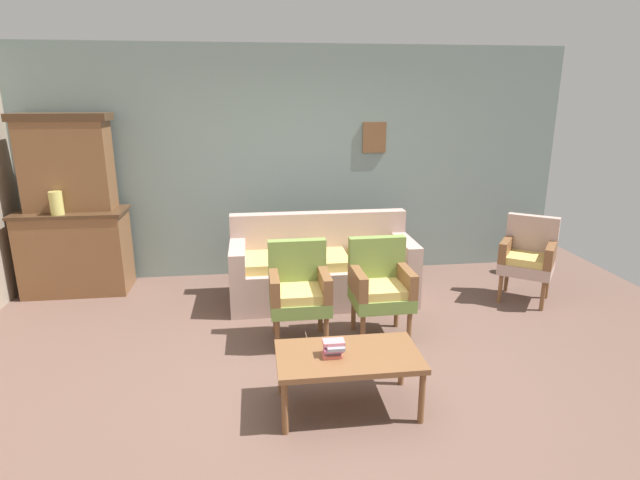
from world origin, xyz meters
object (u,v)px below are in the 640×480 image
(armchair_by_doorway, at_px, (299,288))
(armchair_near_couch_end, at_px, (380,284))
(side_cabinet, at_px, (76,251))
(floral_couch, at_px, (322,270))
(wingback_chair_by_fireplace, at_px, (528,255))
(vase_on_cabinet, at_px, (56,203))
(floor_vase_by_wall, at_px, (534,247))
(coffee_table, at_px, (348,360))
(book_stack_on_table, at_px, (333,348))

(armchair_by_doorway, height_order, armchair_near_couch_end, same)
(side_cabinet, relative_size, floral_couch, 0.59)
(wingback_chair_by_fireplace, bearing_deg, armchair_near_couch_end, -160.22)
(vase_on_cabinet, height_order, armchair_near_couch_end, vase_on_cabinet)
(floor_vase_by_wall, bearing_deg, armchair_by_doorway, -155.05)
(side_cabinet, distance_m, vase_on_cabinet, 0.61)
(vase_on_cabinet, xyz_separation_m, armchair_by_doorway, (2.42, -1.34, -0.55))
(wingback_chair_by_fireplace, bearing_deg, coffee_table, -142.70)
(armchair_by_doorway, xyz_separation_m, wingback_chair_by_fireplace, (2.51, 0.64, 0.00))
(vase_on_cabinet, distance_m, wingback_chair_by_fireplace, 5.01)
(wingback_chair_by_fireplace, bearing_deg, book_stack_on_table, -143.76)
(vase_on_cabinet, bearing_deg, book_stack_on_table, -43.49)
(floral_couch, distance_m, armchair_near_couch_end, 1.04)
(book_stack_on_table, xyz_separation_m, floor_vase_by_wall, (2.89, 2.50, -0.14))
(armchair_by_doorway, height_order, book_stack_on_table, armchair_by_doorway)
(vase_on_cabinet, relative_size, floral_couch, 0.13)
(floral_couch, height_order, wingback_chair_by_fireplace, same)
(floral_couch, bearing_deg, side_cabinet, 168.04)
(armchair_near_couch_end, bearing_deg, floor_vase_by_wall, 31.51)
(vase_on_cabinet, height_order, armchair_by_doorway, vase_on_cabinet)
(side_cabinet, height_order, wingback_chair_by_fireplace, side_cabinet)
(armchair_near_couch_end, height_order, coffee_table, armchair_near_couch_end)
(vase_on_cabinet, bearing_deg, coffee_table, -42.17)
(wingback_chair_by_fireplace, bearing_deg, vase_on_cabinet, 171.95)
(armchair_near_couch_end, distance_m, wingback_chair_by_fireplace, 1.88)
(side_cabinet, distance_m, coffee_table, 3.67)
(book_stack_on_table, height_order, floor_vase_by_wall, floor_vase_by_wall)
(coffee_table, height_order, floor_vase_by_wall, floor_vase_by_wall)
(side_cabinet, relative_size, armchair_near_couch_end, 1.28)
(side_cabinet, relative_size, wingback_chair_by_fireplace, 1.28)
(side_cabinet, relative_size, armchair_by_doorway, 1.28)
(wingback_chair_by_fireplace, distance_m, coffee_table, 2.84)
(vase_on_cabinet, distance_m, armchair_near_couch_end, 3.47)
(vase_on_cabinet, distance_m, floral_couch, 2.88)
(armchair_by_doorway, bearing_deg, book_stack_on_table, -82.73)
(coffee_table, relative_size, book_stack_on_table, 6.49)
(side_cabinet, xyz_separation_m, vase_on_cabinet, (-0.07, -0.17, 0.59))
(floral_couch, distance_m, wingback_chair_by_fireplace, 2.20)
(armchair_by_doorway, bearing_deg, floral_couch, 70.59)
(floral_couch, relative_size, wingback_chair_by_fireplace, 2.16)
(floral_couch, relative_size, coffee_table, 1.94)
(armchair_near_couch_end, height_order, floor_vase_by_wall, armchair_near_couch_end)
(armchair_by_doorway, distance_m, floor_vase_by_wall, 3.35)
(side_cabinet, bearing_deg, floor_vase_by_wall, -1.06)
(armchair_near_couch_end, bearing_deg, side_cabinet, 154.03)
(coffee_table, bearing_deg, wingback_chair_by_fireplace, 37.30)
(vase_on_cabinet, bearing_deg, armchair_near_couch_end, -22.87)
(floral_couch, height_order, armchair_by_doorway, same)
(floral_couch, relative_size, book_stack_on_table, 12.60)
(coffee_table, bearing_deg, floral_couch, 87.60)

